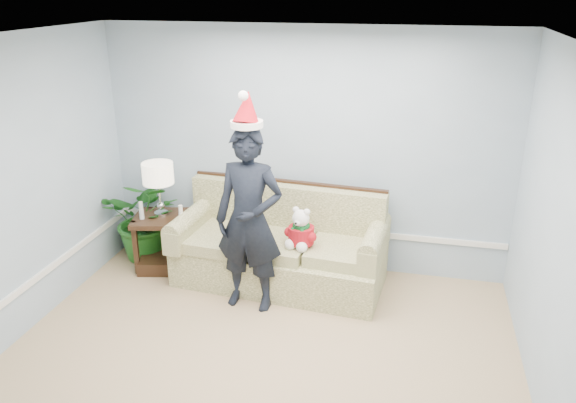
{
  "coord_description": "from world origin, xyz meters",
  "views": [
    {
      "loc": [
        1.19,
        -3.31,
        3.08
      ],
      "look_at": [
        0.04,
        1.55,
        1.13
      ],
      "focal_mm": 35.0,
      "sensor_mm": 36.0,
      "label": 1
    }
  ],
  "objects_px": {
    "side_table": "(166,248)",
    "table_lamp": "(158,176)",
    "teddy_bear": "(301,233)",
    "sofa": "(281,249)",
    "man": "(249,220)",
    "houseplant": "(147,218)"
  },
  "relations": [
    {
      "from": "side_table",
      "to": "man",
      "type": "relative_size",
      "value": 0.41
    },
    {
      "from": "sofa",
      "to": "man",
      "type": "xyz_separation_m",
      "value": [
        -0.17,
        -0.57,
        0.56
      ]
    },
    {
      "from": "houseplant",
      "to": "man",
      "type": "relative_size",
      "value": 0.55
    },
    {
      "from": "sofa",
      "to": "table_lamp",
      "type": "height_order",
      "value": "table_lamp"
    },
    {
      "from": "table_lamp",
      "to": "man",
      "type": "height_order",
      "value": "man"
    },
    {
      "from": "sofa",
      "to": "houseplant",
      "type": "xyz_separation_m",
      "value": [
        -1.66,
        0.16,
        0.14
      ]
    },
    {
      "from": "side_table",
      "to": "houseplant",
      "type": "relative_size",
      "value": 0.75
    },
    {
      "from": "table_lamp",
      "to": "houseplant",
      "type": "relative_size",
      "value": 0.6
    },
    {
      "from": "table_lamp",
      "to": "teddy_bear",
      "type": "height_order",
      "value": "table_lamp"
    },
    {
      "from": "table_lamp",
      "to": "sofa",
      "type": "bearing_deg",
      "value": -0.41
    },
    {
      "from": "man",
      "to": "teddy_bear",
      "type": "height_order",
      "value": "man"
    },
    {
      "from": "houseplant",
      "to": "teddy_bear",
      "type": "relative_size",
      "value": 2.35
    },
    {
      "from": "side_table",
      "to": "teddy_bear",
      "type": "distance_m",
      "value": 1.69
    },
    {
      "from": "side_table",
      "to": "man",
      "type": "xyz_separation_m",
      "value": [
        1.17,
        -0.54,
        0.68
      ]
    },
    {
      "from": "side_table",
      "to": "houseplant",
      "type": "distance_m",
      "value": 0.45
    },
    {
      "from": "sofa",
      "to": "man",
      "type": "relative_size",
      "value": 1.23
    },
    {
      "from": "sofa",
      "to": "teddy_bear",
      "type": "height_order",
      "value": "sofa"
    },
    {
      "from": "table_lamp",
      "to": "man",
      "type": "distance_m",
      "value": 1.36
    },
    {
      "from": "sofa",
      "to": "houseplant",
      "type": "relative_size",
      "value": 2.25
    },
    {
      "from": "side_table",
      "to": "table_lamp",
      "type": "relative_size",
      "value": 1.26
    },
    {
      "from": "table_lamp",
      "to": "man",
      "type": "relative_size",
      "value": 0.33
    },
    {
      "from": "sofa",
      "to": "side_table",
      "type": "bearing_deg",
      "value": -174.06
    }
  ]
}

